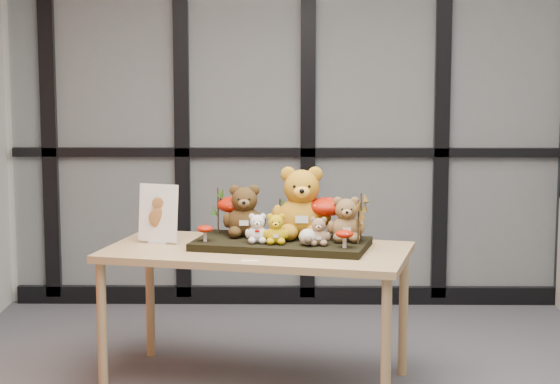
{
  "coord_description": "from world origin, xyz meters",
  "views": [
    {
      "loc": [
        -0.56,
        -4.34,
        1.75
      ],
      "look_at": [
        -0.62,
        0.74,
        1.02
      ],
      "focal_mm": 65.0,
      "sensor_mm": 36.0,
      "label": 1
    }
  ],
  "objects_px": {
    "mushroom_back_right": "(327,216)",
    "mushroom_front_right": "(344,238)",
    "bear_pooh_yellow": "(302,199)",
    "plush_cream_hedgehog": "(308,236)",
    "mushroom_back_left": "(235,213)",
    "sign_holder": "(158,216)",
    "bear_tan_back": "(346,217)",
    "display_table": "(257,261)",
    "bear_small_yellow": "(276,227)",
    "bear_beige_small": "(318,230)",
    "diorama_tray": "(281,244)",
    "bear_white_bow": "(257,227)",
    "bear_brown_medium": "(245,208)",
    "mushroom_front_left": "(205,232)"
  },
  "relations": [
    {
      "from": "bear_tan_back",
      "to": "mushroom_front_right",
      "type": "relative_size",
      "value": 2.53
    },
    {
      "from": "mushroom_front_right",
      "to": "bear_brown_medium",
      "type": "bearing_deg",
      "value": 148.35
    },
    {
      "from": "sign_holder",
      "to": "mushroom_back_right",
      "type": "bearing_deg",
      "value": 16.11
    },
    {
      "from": "mushroom_back_right",
      "to": "mushroom_front_right",
      "type": "distance_m",
      "value": 0.29
    },
    {
      "from": "display_table",
      "to": "plush_cream_hedgehog",
      "type": "xyz_separation_m",
      "value": [
        0.26,
        -0.1,
        0.15
      ]
    },
    {
      "from": "display_table",
      "to": "mushroom_front_left",
      "type": "xyz_separation_m",
      "value": [
        -0.27,
        -0.0,
        0.15
      ]
    },
    {
      "from": "bear_pooh_yellow",
      "to": "bear_brown_medium",
      "type": "xyz_separation_m",
      "value": [
        -0.3,
        0.04,
        -0.06
      ]
    },
    {
      "from": "bear_beige_small",
      "to": "sign_holder",
      "type": "distance_m",
      "value": 0.87
    },
    {
      "from": "display_table",
      "to": "bear_brown_medium",
      "type": "xyz_separation_m",
      "value": [
        -0.07,
        0.15,
        0.25
      ]
    },
    {
      "from": "mushroom_back_left",
      "to": "sign_holder",
      "type": "height_order",
      "value": "sign_holder"
    },
    {
      "from": "bear_beige_small",
      "to": "mushroom_back_right",
      "type": "bearing_deg",
      "value": 89.86
    },
    {
      "from": "bear_small_yellow",
      "to": "bear_beige_small",
      "type": "bearing_deg",
      "value": 3.54
    },
    {
      "from": "bear_small_yellow",
      "to": "plush_cream_hedgehog",
      "type": "distance_m",
      "value": 0.17
    },
    {
      "from": "mushroom_back_left",
      "to": "bear_white_bow",
      "type": "bearing_deg",
      "value": -64.9
    },
    {
      "from": "mushroom_front_left",
      "to": "sign_holder",
      "type": "bearing_deg",
      "value": 150.52
    },
    {
      "from": "mushroom_front_right",
      "to": "bear_small_yellow",
      "type": "bearing_deg",
      "value": 162.88
    },
    {
      "from": "plush_cream_hedgehog",
      "to": "mushroom_front_right",
      "type": "relative_size",
      "value": 0.93
    },
    {
      "from": "bear_tan_back",
      "to": "bear_small_yellow",
      "type": "xyz_separation_m",
      "value": [
        -0.36,
        -0.08,
        -0.04
      ]
    },
    {
      "from": "bear_tan_back",
      "to": "mushroom_back_right",
      "type": "height_order",
      "value": "bear_tan_back"
    },
    {
      "from": "bear_tan_back",
      "to": "display_table",
      "type": "bearing_deg",
      "value": -164.78
    },
    {
      "from": "mushroom_front_right",
      "to": "sign_holder",
      "type": "relative_size",
      "value": 0.32
    },
    {
      "from": "bear_brown_medium",
      "to": "mushroom_front_left",
      "type": "height_order",
      "value": "bear_brown_medium"
    },
    {
      "from": "bear_brown_medium",
      "to": "bear_white_bow",
      "type": "height_order",
      "value": "bear_brown_medium"
    },
    {
      "from": "diorama_tray",
      "to": "sign_holder",
      "type": "distance_m",
      "value": 0.67
    },
    {
      "from": "bear_small_yellow",
      "to": "mushroom_front_left",
      "type": "distance_m",
      "value": 0.37
    },
    {
      "from": "display_table",
      "to": "mushroom_back_right",
      "type": "relative_size",
      "value": 7.14
    },
    {
      "from": "diorama_tray",
      "to": "mushroom_front_left",
      "type": "xyz_separation_m",
      "value": [
        -0.39,
        -0.03,
        0.07
      ]
    },
    {
      "from": "mushroom_back_right",
      "to": "mushroom_front_right",
      "type": "relative_size",
      "value": 2.36
    },
    {
      "from": "bear_white_bow",
      "to": "mushroom_back_right",
      "type": "relative_size",
      "value": 0.7
    },
    {
      "from": "bear_tan_back",
      "to": "bear_white_bow",
      "type": "bearing_deg",
      "value": -160.29
    },
    {
      "from": "bear_tan_back",
      "to": "plush_cream_hedgehog",
      "type": "xyz_separation_m",
      "value": [
        -0.2,
        -0.12,
        -0.08
      ]
    },
    {
      "from": "bear_brown_medium",
      "to": "plush_cream_hedgehog",
      "type": "xyz_separation_m",
      "value": [
        0.33,
        -0.25,
        -0.1
      ]
    },
    {
      "from": "mushroom_back_left",
      "to": "plush_cream_hedgehog",
      "type": "bearing_deg",
      "value": -41.74
    },
    {
      "from": "bear_small_yellow",
      "to": "sign_holder",
      "type": "bearing_deg",
      "value": 175.31
    },
    {
      "from": "bear_small_yellow",
      "to": "sign_holder",
      "type": "height_order",
      "value": "sign_holder"
    },
    {
      "from": "bear_brown_medium",
      "to": "mushroom_front_right",
      "type": "distance_m",
      "value": 0.61
    },
    {
      "from": "sign_holder",
      "to": "bear_tan_back",
      "type": "bearing_deg",
      "value": 11.28
    },
    {
      "from": "bear_brown_medium",
      "to": "bear_beige_small",
      "type": "bearing_deg",
      "value": -19.52
    },
    {
      "from": "display_table",
      "to": "mushroom_back_left",
      "type": "relative_size",
      "value": 7.68
    },
    {
      "from": "display_table",
      "to": "sign_holder",
      "type": "xyz_separation_m",
      "value": [
        -0.52,
        0.14,
        0.21
      ]
    },
    {
      "from": "plush_cream_hedgehog",
      "to": "diorama_tray",
      "type": "bearing_deg",
      "value": 148.51
    },
    {
      "from": "plush_cream_hedgehog",
      "to": "mushroom_back_right",
      "type": "xyz_separation_m",
      "value": [
        0.1,
        0.21,
        0.07
      ]
    },
    {
      "from": "diorama_tray",
      "to": "bear_white_bow",
      "type": "relative_size",
      "value": 5.36
    },
    {
      "from": "bear_pooh_yellow",
      "to": "plush_cream_hedgehog",
      "type": "height_order",
      "value": "bear_pooh_yellow"
    },
    {
      "from": "display_table",
      "to": "mushroom_back_left",
      "type": "height_order",
      "value": "mushroom_back_left"
    },
    {
      "from": "bear_pooh_yellow",
      "to": "mushroom_front_left",
      "type": "xyz_separation_m",
      "value": [
        -0.5,
        -0.12,
        -0.16
      ]
    },
    {
      "from": "diorama_tray",
      "to": "bear_small_yellow",
      "type": "height_order",
      "value": "bear_small_yellow"
    },
    {
      "from": "bear_white_bow",
      "to": "bear_brown_medium",
      "type": "bearing_deg",
      "value": 124.98
    },
    {
      "from": "bear_pooh_yellow",
      "to": "mushroom_front_right",
      "type": "bearing_deg",
      "value": -39.65
    },
    {
      "from": "bear_white_bow",
      "to": "mushroom_back_right",
      "type": "xyz_separation_m",
      "value": [
        0.36,
        0.14,
        0.03
      ]
    }
  ]
}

